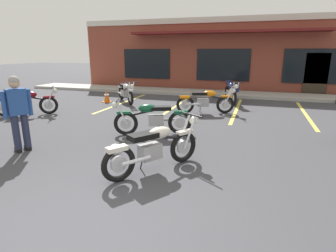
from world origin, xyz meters
TOP-DOWN VIEW (x-y plane):
  - ground_plane at (0.00, 3.86)m, footprint 80.00×80.00m
  - sidewalk_kerb at (0.00, 11.98)m, footprint 22.00×1.80m
  - brick_storefront_building at (0.00, 15.83)m, footprint 16.86×6.05m
  - painted_stall_lines at (-0.00, 8.38)m, footprint 7.36×4.80m
  - motorcycle_foreground_classic at (0.20, 2.18)m, footprint 1.42×1.83m
  - motorcycle_red_sportbike at (-5.68, 5.15)m, footprint 1.84×1.39m
  - motorcycle_black_cruiser at (-3.55, 8.49)m, footprint 1.60×1.70m
  - motorcycle_silver_naked at (0.19, 7.38)m, footprint 2.03×1.01m
  - motorcycle_blue_standard at (0.84, 9.76)m, footprint 0.98×2.05m
  - motorcycle_green_cafe_racer at (-0.69, 4.34)m, footprint 1.99×1.10m
  - person_in_black_shirt at (-2.98, 2.24)m, footprint 0.40×0.58m
  - helmet_on_pavement at (-0.88, 2.64)m, footprint 0.26×0.26m
  - traffic_cone at (-4.38, 8.30)m, footprint 0.34×0.34m

SIDE VIEW (x-z plane):
  - ground_plane at x=0.00m, z-range 0.00..0.00m
  - painted_stall_lines at x=0.00m, z-range 0.00..0.01m
  - sidewalk_kerb at x=0.00m, z-range 0.00..0.14m
  - helmet_on_pavement at x=-0.88m, z-range 0.00..0.26m
  - traffic_cone at x=-4.38m, z-range -0.01..0.52m
  - motorcycle_foreground_classic at x=0.20m, z-range -0.03..0.95m
  - motorcycle_red_sportbike at x=-5.68m, z-range -0.03..0.95m
  - motorcycle_black_cruiser at x=-3.55m, z-range -0.03..0.95m
  - motorcycle_silver_naked at x=0.19m, z-range -0.03..0.95m
  - motorcycle_green_cafe_racer at x=-0.69m, z-range -0.03..0.95m
  - motorcycle_blue_standard at x=0.84m, z-range 0.04..1.02m
  - person_in_black_shirt at x=-2.98m, z-range 0.11..1.79m
  - brick_storefront_building at x=0.00m, z-range 0.00..3.95m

